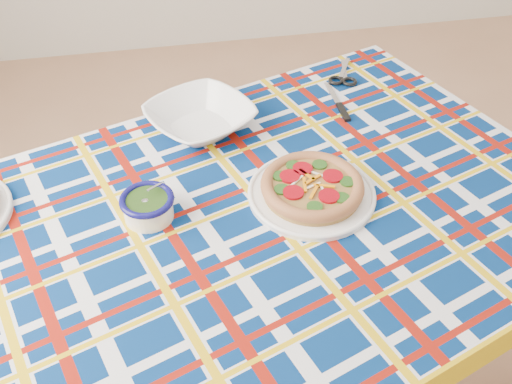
{
  "coord_description": "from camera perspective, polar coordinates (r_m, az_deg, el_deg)",
  "views": [
    {
      "loc": [
        -0.71,
        -1.1,
        1.58
      ],
      "look_at": [
        -0.53,
        -0.17,
        0.74
      ],
      "focal_mm": 40.0,
      "sensor_mm": 36.0,
      "label": 1
    }
  ],
  "objects": [
    {
      "name": "pesto_bowl",
      "position": [
        1.23,
        -10.79,
        -1.27
      ],
      "size": [
        0.14,
        0.14,
        0.07
      ],
      "primitive_type": null,
      "rotation": [
        0.0,
        0.0,
        0.27
      ],
      "color": "black",
      "rests_on": "tablecloth"
    },
    {
      "name": "tablecloth",
      "position": [
        1.26,
        -1.68,
        -4.7
      ],
      "size": [
        1.79,
        1.44,
        0.1
      ],
      "primitive_type": null,
      "rotation": [
        0.0,
        0.0,
        0.34
      ],
      "color": "navy",
      "rests_on": "dining_table"
    },
    {
      "name": "dining_table",
      "position": [
        1.27,
        -1.66,
        -5.42
      ],
      "size": [
        1.75,
        1.4,
        0.71
      ],
      "rotation": [
        0.0,
        0.0,
        0.34
      ],
      "color": "brown",
      "rests_on": "floor"
    },
    {
      "name": "serving_bowl",
      "position": [
        1.48,
        -5.6,
        7.35
      ],
      "size": [
        0.35,
        0.35,
        0.06
      ],
      "primitive_type": "imported",
      "rotation": [
        0.0,
        0.0,
        0.5
      ],
      "color": "white",
      "rests_on": "tablecloth"
    },
    {
      "name": "table_knife",
      "position": [
        1.63,
        7.72,
        9.68
      ],
      "size": [
        0.02,
        0.21,
        0.01
      ],
      "primitive_type": null,
      "rotation": [
        0.0,
        0.0,
        1.58
      ],
      "color": "silver",
      "rests_on": "tablecloth"
    },
    {
      "name": "main_focaccia_plate",
      "position": [
        1.27,
        5.64,
        0.56
      ],
      "size": [
        0.34,
        0.34,
        0.06
      ],
      "primitive_type": null,
      "rotation": [
        0.0,
        0.0,
        0.18
      ],
      "color": "olive",
      "rests_on": "tablecloth"
    },
    {
      "name": "floor",
      "position": [
        2.05,
        13.9,
        -10.45
      ],
      "size": [
        4.0,
        4.0,
        0.0
      ],
      "primitive_type": "plane",
      "color": "#AD7A59",
      "rests_on": "ground"
    },
    {
      "name": "kitchen_scissors",
      "position": [
        1.75,
        8.82,
        12.1
      ],
      "size": [
        0.15,
        0.2,
        0.02
      ],
      "primitive_type": null,
      "rotation": [
        0.0,
        0.0,
        1.2
      ],
      "color": "silver",
      "rests_on": "tablecloth"
    }
  ]
}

